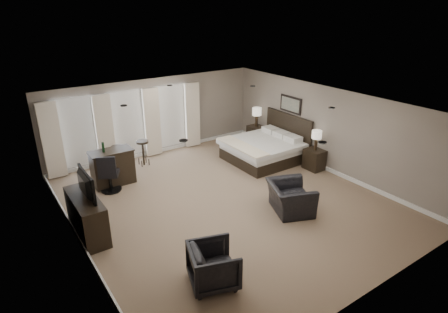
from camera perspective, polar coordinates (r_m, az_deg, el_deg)
room at (r=9.46m, az=0.37°, el=0.09°), size 7.60×8.60×2.64m
window_bay at (r=12.53m, az=-14.32°, el=4.59°), size 5.25×0.20×2.30m
bed at (r=12.32m, az=6.00°, el=2.47°), size 2.24×2.13×1.42m
nightstand_near at (r=12.10m, az=13.59°, el=-0.43°), size 0.49×0.59×0.65m
nightstand_far at (r=14.04m, az=4.91°, el=3.37°), size 0.49×0.60×0.65m
lamp_near at (r=11.87m, az=13.87°, el=2.40°), size 0.30×0.30×0.63m
lamp_far at (r=13.83m, az=5.00°, el=6.00°), size 0.34×0.34×0.70m
wall_art at (r=12.75m, az=10.08°, el=7.82°), size 0.04×0.96×0.56m
dresser at (r=9.01m, az=-20.17°, el=-8.53°), size 0.52×1.62×0.94m
tv at (r=8.76m, az=-20.64°, el=-5.49°), size 0.61×1.06×0.14m
armchair_near at (r=9.50m, az=10.09°, el=-5.51°), size 1.12×1.34×1.00m
armchair_far at (r=7.17m, az=-1.61°, el=-16.03°), size 1.03×1.07×0.88m
bar_counter at (r=11.18m, az=-16.61°, el=-1.58°), size 1.20×0.62×1.04m
bar_stool_left at (r=11.97m, az=-15.77°, el=-0.40°), size 0.53×0.53×0.84m
bar_stool_right at (r=12.30m, az=-12.21°, el=0.53°), size 0.46×0.46×0.83m
desk_chair at (r=10.78m, az=-17.09°, el=-2.33°), size 0.77×0.77×1.12m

